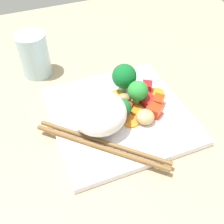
{
  "coord_description": "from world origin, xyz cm",
  "views": [
    {
      "loc": [
        -33.02,
        15.54,
        37.77
      ],
      "look_at": [
        -1.2,
        1.96,
        3.3
      ],
      "focal_mm": 43.07,
      "sensor_mm": 36.0,
      "label": 1
    }
  ],
  "objects": [
    {
      "name": "broccoli_floret_0",
      "position": [
        -1.5,
        0.45,
        3.92
      ],
      "size": [
        3.23,
        3.23,
        4.37
      ],
      "color": "#5E9944",
      "rests_on": "square_plate"
    },
    {
      "name": "chopstick_pair",
      "position": [
        -6.21,
        6.04,
        1.71
      ],
      "size": [
        18.57,
        18.58,
        0.81
      ],
      "rotation": [
        0.0,
        0.0,
        3.93
      ],
      "color": "brown",
      "rests_on": "square_plate"
    },
    {
      "name": "pepper_chunk_1",
      "position": [
        -3.1,
        -5.9,
        2.33
      ],
      "size": [
        3.42,
        3.36,
        2.06
      ],
      "primitive_type": "cube",
      "rotation": [
        0.0,
        0.0,
        0.57
      ],
      "color": "red",
      "rests_on": "square_plate"
    },
    {
      "name": "broccoli_floret_1",
      "position": [
        0.75,
        -4.18,
        4.62
      ],
      "size": [
        3.92,
        3.92,
        5.44
      ],
      "color": "#74A64B",
      "rests_on": "square_plate"
    },
    {
      "name": "carrot_slice_4",
      "position": [
        -3.26,
        -1.02,
        1.52
      ],
      "size": [
        3.9,
        3.9,
        0.42
      ],
      "primitive_type": "cylinder",
      "rotation": [
        0.0,
        0.0,
        5.12
      ],
      "color": "orange",
      "rests_on": "square_plate"
    },
    {
      "name": "chicken_piece_2",
      "position": [
        2.39,
        -2.16,
        2.28
      ],
      "size": [
        3.05,
        3.4,
        1.95
      ],
      "primitive_type": "ellipsoid",
      "rotation": [
        0.0,
        0.0,
        1.14
      ],
      "color": "tan",
      "rests_on": "square_plate"
    },
    {
      "name": "broccoli_floret_2",
      "position": [
        5.09,
        -3.35,
        5.38
      ],
      "size": [
        4.93,
        4.93,
        6.67
      ],
      "color": "#7CB65F",
      "rests_on": "square_plate"
    },
    {
      "name": "pepper_chunk_2",
      "position": [
        0.2,
        -1.19,
        2.0
      ],
      "size": [
        3.78,
        3.84,
        1.4
      ],
      "primitive_type": "cube",
      "rotation": [
        0.0,
        0.0,
        2.29
      ],
      "color": "red",
      "rests_on": "square_plate"
    },
    {
      "name": "carrot_slice_3",
      "position": [
        1.81,
        -9.4,
        1.59
      ],
      "size": [
        4.17,
        4.17,
        0.57
      ],
      "primitive_type": "cylinder",
      "rotation": [
        0.0,
        0.0,
        2.5
      ],
      "color": "orange",
      "rests_on": "square_plate"
    },
    {
      "name": "pepper_chunk_0",
      "position": [
        3.44,
        -7.83,
        2.41
      ],
      "size": [
        2.96,
        2.91,
        2.21
      ],
      "primitive_type": "cube",
      "rotation": [
        0.0,
        0.0,
        2.54
      ],
      "color": "red",
      "rests_on": "square_plate"
    },
    {
      "name": "pepper_chunk_4",
      "position": [
        0.15,
        -6.23,
        2.16
      ],
      "size": [
        3.29,
        3.12,
        1.71
      ],
      "primitive_type": "cube",
      "rotation": [
        0.0,
        0.0,
        1.81
      ],
      "color": "red",
      "rests_on": "square_plate"
    },
    {
      "name": "carrot_slice_1",
      "position": [
        5.06,
        -6.56,
        1.55
      ],
      "size": [
        2.61,
        2.61,
        0.5
      ],
      "primitive_type": "cylinder",
      "rotation": [
        0.0,
        0.0,
        1.32
      ],
      "color": "orange",
      "rests_on": "square_plate"
    },
    {
      "name": "rice_mound",
      "position": [
        -1.73,
        4.71,
        4.75
      ],
      "size": [
        13.72,
        13.67,
        6.88
      ],
      "primitive_type": "ellipsoid",
      "rotation": [
        0.0,
        0.0,
        2.24
      ],
      "color": "white",
      "rests_on": "square_plate"
    },
    {
      "name": "carrot_slice_2",
      "position": [
        3.05,
        -5.84,
        1.6
      ],
      "size": [
        2.34,
        2.34,
        0.59
      ],
      "primitive_type": "cylinder",
      "rotation": [
        0.0,
        0.0,
        0.04
      ],
      "color": "orange",
      "rests_on": "square_plate"
    },
    {
      "name": "carrot_slice_0",
      "position": [
        -1.0,
        -3.11,
        1.63
      ],
      "size": [
        3.4,
        3.4,
        0.65
      ],
      "primitive_type": "cylinder",
      "rotation": [
        0.0,
        0.0,
        0.61
      ],
      "color": "orange",
      "rests_on": "square_plate"
    },
    {
      "name": "square_plate",
      "position": [
        0.0,
        0.0,
        0.65
      ],
      "size": [
        25.96,
        25.96,
        1.3
      ],
      "primitive_type": "cube",
      "rotation": [
        0.0,
        0.0,
        -0.03
      ],
      "color": "white",
      "rests_on": "ground_plane"
    },
    {
      "name": "drinking_glass",
      "position": [
        20.61,
        11.42,
        4.89
      ],
      "size": [
        6.66,
        6.66,
        9.78
      ],
      "primitive_type": "cylinder",
      "color": "silver",
      "rests_on": "ground_plane"
    },
    {
      "name": "chicken_piece_0",
      "position": [
        -4.06,
        -3.38,
        2.61
      ],
      "size": [
        4.37,
        4.47,
        2.61
      ],
      "primitive_type": "ellipsoid",
      "rotation": [
        0.0,
        0.0,
        4.31
      ],
      "color": "tan",
      "rests_on": "square_plate"
    },
    {
      "name": "carrot_slice_5",
      "position": [
        4.49,
        -1.52,
        1.59
      ],
      "size": [
        3.09,
        3.09,
        0.58
      ],
      "primitive_type": "cylinder",
      "rotation": [
        0.0,
        0.0,
        3.03
      ],
      "color": "orange",
      "rests_on": "square_plate"
    },
    {
      "name": "pepper_chunk_3",
      "position": [
        -1.15,
        -7.83,
        2.33
      ],
      "size": [
        3.14,
        3.16,
        2.05
      ],
      "primitive_type": "cube",
      "rotation": [
        0.0,
        0.0,
        5.47
      ],
      "color": "red",
      "rests_on": "square_plate"
    },
    {
      "name": "ground_plane",
      "position": [
        0.0,
        0.0,
        -1.0
      ],
      "size": [
        110.0,
        110.0,
        2.0
      ],
      "primitive_type": "cube",
      "color": "tan"
    },
    {
      "name": "chicken_piece_1",
      "position": [
        6.98,
        -4.78,
        2.21
      ],
      "size": [
        3.21,
        2.78,
        1.81
      ],
      "primitive_type": "ellipsoid",
      "rotation": [
        0.0,
        0.0,
        5.89
      ],
      "color": "tan",
      "rests_on": "square_plate"
    }
  ]
}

